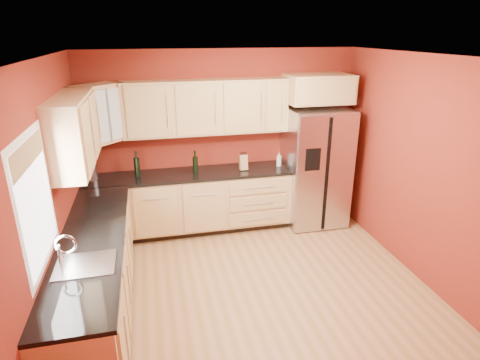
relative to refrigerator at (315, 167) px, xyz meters
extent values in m
plane|color=olive|center=(-1.35, -1.62, -0.89)|extent=(4.00, 4.00, 0.00)
plane|color=white|center=(-1.35, -1.62, 1.71)|extent=(4.00, 4.00, 0.00)
cube|color=maroon|center=(-1.35, 0.38, 0.41)|extent=(4.00, 0.04, 2.60)
cube|color=maroon|center=(-1.35, -3.62, 0.41)|extent=(4.00, 0.04, 2.60)
cube|color=maroon|center=(-3.35, -1.62, 0.41)|extent=(0.04, 4.00, 2.60)
cube|color=maroon|center=(0.65, -1.62, 0.41)|extent=(0.04, 4.00, 2.60)
cube|color=tan|center=(-1.90, 0.07, -0.45)|extent=(2.90, 0.60, 0.88)
cube|color=tan|center=(-3.05, -1.62, -0.45)|extent=(0.60, 2.80, 0.88)
cube|color=black|center=(-1.90, 0.06, 0.01)|extent=(2.90, 0.62, 0.04)
cube|color=black|center=(-3.04, -1.62, 0.01)|extent=(0.62, 2.80, 0.04)
cube|color=tan|center=(-1.60, 0.21, 0.94)|extent=(2.30, 0.33, 0.75)
cube|color=tan|center=(-3.19, -0.90, 0.94)|extent=(0.33, 1.35, 0.75)
cube|color=tan|center=(-3.02, 0.04, 0.94)|extent=(0.67, 0.67, 0.75)
cube|color=tan|center=(0.00, 0.07, 1.16)|extent=(0.92, 0.60, 0.40)
cube|color=#ACADB1|center=(0.00, 0.00, 0.00)|extent=(0.90, 0.75, 1.78)
cube|color=white|center=(-3.33, -2.12, 0.66)|extent=(0.03, 0.90, 1.00)
cylinder|color=#ACADB1|center=(-3.20, 0.12, 0.12)|extent=(0.14, 0.14, 0.17)
cylinder|color=#ACADB1|center=(-3.20, 0.09, 0.14)|extent=(0.17, 0.17, 0.22)
cube|color=#A57A50|center=(-1.11, 0.04, 0.14)|extent=(0.11, 0.10, 0.22)
cylinder|color=silver|center=(-0.55, 0.09, 0.13)|extent=(0.08, 0.08, 0.20)
camera|label=1|loc=(-2.41, -5.35, 1.94)|focal=30.00mm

